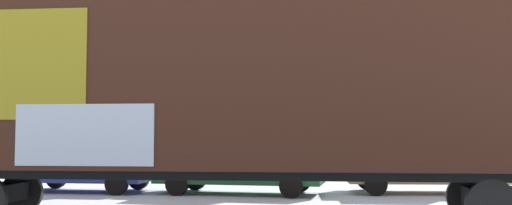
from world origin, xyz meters
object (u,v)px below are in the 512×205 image
freight_car (232,79)px  parked_car_tan (421,162)px  flagpole (119,40)px  parked_car_blue (84,165)px  parked_car_green (238,163)px

freight_car → parked_car_tan: size_ratio=3.77×
flagpole → parked_car_blue: flagpole is taller
flagpole → parked_car_blue: 8.64m
parked_car_blue → parked_car_green: (4.70, -0.46, 0.09)m
flagpole → parked_car_green: 10.59m
freight_car → parked_car_green: 5.69m
parked_car_blue → parked_car_tan: parked_car_tan is taller
parked_car_blue → parked_car_tan: (10.09, 0.05, 0.11)m
parked_car_green → parked_car_blue: bearing=174.4°
freight_car → parked_car_green: bearing=93.2°
parked_car_blue → parked_car_tan: size_ratio=0.94×
parked_car_green → parked_car_tan: (5.39, 0.51, 0.03)m
freight_car → flagpole: (-6.02, 12.78, 2.99)m
parked_car_tan → parked_car_green: bearing=-174.6°
flagpole → parked_car_tan: (11.11, -6.92, -4.90)m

